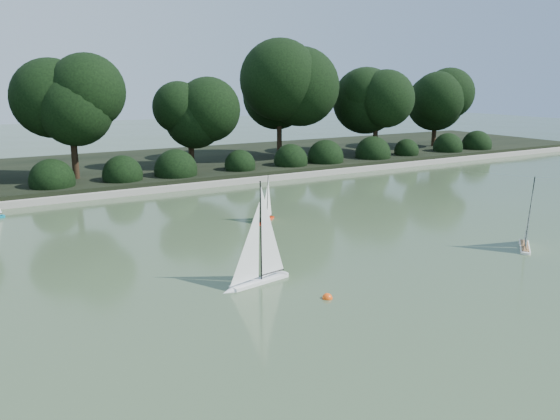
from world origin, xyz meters
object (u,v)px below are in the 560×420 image
at_px(sailboat_white_a, 254,268).
at_px(sailboat_white_b, 525,235).
at_px(sailboat_orange, 266,214).
at_px(race_buoy, 327,298).

relative_size(sailboat_white_a, sailboat_white_b, 1.17).
bearing_deg(sailboat_orange, sailboat_white_a, -121.28).
bearing_deg(sailboat_white_b, race_buoy, -177.65).
bearing_deg(sailboat_white_b, sailboat_orange, 129.21).
relative_size(sailboat_white_a, race_buoy, 11.19).
bearing_deg(sailboat_orange, sailboat_white_b, -50.79).
bearing_deg(sailboat_white_b, sailboat_white_a, 171.11).
relative_size(sailboat_white_b, sailboat_orange, 1.32).
xyz_separation_m(sailboat_white_b, sailboat_orange, (-3.57, 4.38, -0.05)).
bearing_deg(sailboat_white_a, race_buoy, -57.53).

